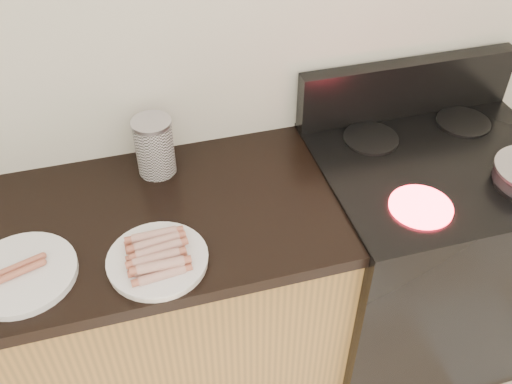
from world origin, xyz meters
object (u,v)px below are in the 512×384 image
object	(u,v)px
main_plate	(158,261)
side_plate	(22,274)
canister	(155,146)
mug	(161,150)
stove	(416,260)

from	to	relation	value
main_plate	side_plate	world-z (taller)	side_plate
canister	mug	world-z (taller)	canister
main_plate	mug	distance (m)	0.42
stove	canister	xyz separation A→B (m)	(-0.86, 0.21, 0.54)
main_plate	canister	bearing A→B (deg)	81.65
main_plate	mug	xyz separation A→B (m)	(0.08, 0.41, 0.04)
main_plate	canister	xyz separation A→B (m)	(0.06, 0.38, 0.08)
side_plate	mug	distance (m)	0.55
stove	side_plate	bearing A→B (deg)	-174.75
mug	side_plate	bearing A→B (deg)	-138.90
stove	canister	distance (m)	1.04
canister	mug	xyz separation A→B (m)	(0.02, 0.03, -0.04)
side_plate	canister	xyz separation A→B (m)	(0.39, 0.33, 0.08)
stove	main_plate	world-z (taller)	main_plate
side_plate	canister	bearing A→B (deg)	39.98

